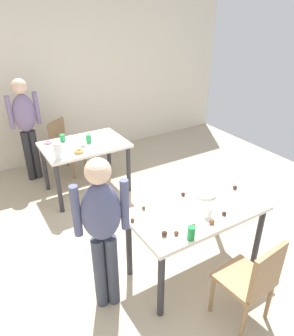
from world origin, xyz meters
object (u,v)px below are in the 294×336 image
Objects in this scene: dining_table_near at (197,218)px; chair_near_table at (253,279)px; chair_far_table at (64,144)px; soda_can at (191,233)px; dining_table_far at (85,150)px; person_girl_near at (102,225)px; person_adult_far at (26,122)px; mixing_bowl at (205,192)px; pitcher_far at (58,151)px.

chair_near_table is at bearing -89.84° from dining_table_near.
chair_far_table is (-0.42, 3.50, 0.00)m from chair_near_table.
dining_table_near is 10.76× the size of soda_can.
dining_table_far is 0.77× the size of person_girl_near.
person_adult_far is 3.18m from soda_can.
chair_near_table is at bearing -83.18° from chair_far_table.
soda_can is (0.62, -0.38, -0.08)m from person_girl_near.
chair_near_table is 3.69m from person_adult_far.
person_adult_far is at bearing 107.96° from dining_table_near.
dining_table_far is 0.75m from chair_far_table.
soda_can is (-0.32, 0.42, 0.31)m from chair_near_table.
dining_table_near is 0.47m from soda_can.
mixing_bowl is (0.23, 0.88, 0.29)m from chair_near_table.
person_girl_near is at bearing -106.97° from dining_table_far.
chair_far_table is (-0.08, 0.73, -0.15)m from dining_table_far.
dining_table_near is at bearing -80.64° from dining_table_far.
chair_near_table is 0.95m from mixing_bowl.
soda_can reaches higher than chair_far_table.
dining_table_far is at bearing 73.03° from person_girl_near.
person_adult_far is at bearing 100.80° from soda_can.
dining_table_far is at bearing 99.36° from dining_table_near.
mixing_bowl is at bearing -76.16° from chair_far_table.
pitcher_far is (0.14, -1.07, -0.08)m from person_adult_far.
dining_table_near is 0.74m from chair_near_table.
chair_far_table is at bearing 103.84° from mixing_bowl.
pitcher_far reaches higher than mixing_bowl.
chair_near_table is (0.00, -0.72, -0.15)m from dining_table_near.
chair_near_table is 1.00× the size of chair_far_table.
person_girl_near is 0.73m from soda_can.
chair_near_table is at bearing -72.48° from pitcher_far.
person_girl_near is (-0.94, 0.08, 0.24)m from dining_table_near.
pitcher_far is at bearing 113.95° from dining_table_near.
chair_far_table reaches higher than dining_table_far.
person_adult_far is (-0.58, 0.78, 0.29)m from dining_table_far.
dining_table_far is 1.97m from mixing_bowl.
dining_table_near is at bearing -72.04° from person_adult_far.
person_girl_near reaches higher than dining_table_far.
mixing_bowl is at bearing 39.76° from soda_can.
pitcher_far is at bearing -109.61° from chair_far_table.
dining_table_near is 2.81m from chair_far_table.
chair_near_table is 4.15× the size of mixing_bowl.
person_adult_far is (-0.92, 3.55, 0.44)m from chair_near_table.
chair_near_table is at bearing -104.46° from mixing_bowl.
pitcher_far is (-0.44, -0.29, 0.21)m from dining_table_far.
dining_table_far is at bearing 106.70° from mixing_bowl.
soda_can is at bearing -89.60° from dining_table_far.
dining_table_far is 2.35m from soda_can.
mixing_bowl is at bearing 3.90° from person_girl_near.
dining_table_far is (-0.34, 2.04, -0.00)m from dining_table_near.
chair_near_table is at bearing -75.49° from person_adult_far.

